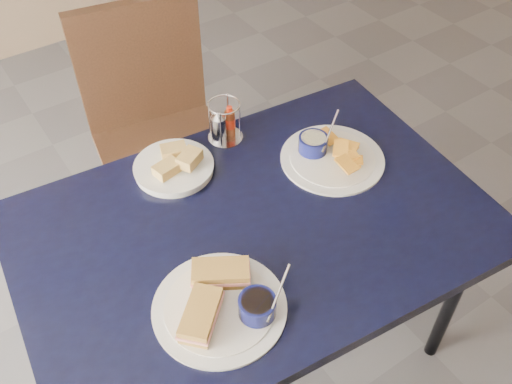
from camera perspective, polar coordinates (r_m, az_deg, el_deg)
ground at (r=2.23m, az=3.82°, el=-13.88°), size 6.00×6.00×0.00m
dining_table at (r=1.60m, az=-0.09°, el=-4.58°), size 1.35×0.96×0.75m
chair_far at (r=2.20m, az=-10.44°, el=7.07°), size 0.54×0.52×0.99m
sandwich_plate at (r=1.38m, az=-3.38°, el=-10.86°), size 0.33×0.32×0.12m
plantain_plate at (r=1.74m, az=7.22°, el=3.82°), size 0.31×0.31×0.12m
bread_basket at (r=1.70m, az=-8.13°, el=2.60°), size 0.23×0.23×0.07m
condiment_caddy at (r=1.78m, az=-3.30°, el=6.76°), size 0.11×0.11×0.14m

